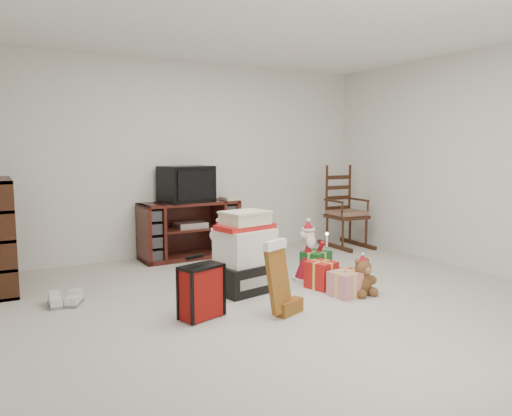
{
  "coord_description": "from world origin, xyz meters",
  "views": [
    {
      "loc": [
        -2.38,
        -3.69,
        1.41
      ],
      "look_at": [
        -0.06,
        0.6,
        0.82
      ],
      "focal_mm": 35.0,
      "sensor_mm": 36.0,
      "label": 1
    }
  ],
  "objects_px": {
    "gift_pile": "(245,257)",
    "crt_television": "(186,184)",
    "red_suitcase": "(201,292)",
    "teddy_bear": "(361,279)",
    "santa_figurine": "(308,258)",
    "mrs_claus_figurine": "(218,258)",
    "tv_stand": "(190,230)",
    "rocking_chair": "(344,218)",
    "sneaker_pair": "(65,301)",
    "gift_cluster": "(329,275)"
  },
  "relations": [
    {
      "from": "teddy_bear",
      "to": "santa_figurine",
      "type": "relative_size",
      "value": 0.54
    },
    {
      "from": "red_suitcase",
      "to": "teddy_bear",
      "type": "distance_m",
      "value": 1.61
    },
    {
      "from": "red_suitcase",
      "to": "teddy_bear",
      "type": "relative_size",
      "value": 1.49
    },
    {
      "from": "rocking_chair",
      "to": "crt_television",
      "type": "bearing_deg",
      "value": 172.91
    },
    {
      "from": "red_suitcase",
      "to": "sneaker_pair",
      "type": "height_order",
      "value": "red_suitcase"
    },
    {
      "from": "red_suitcase",
      "to": "gift_cluster",
      "type": "relative_size",
      "value": 0.64
    },
    {
      "from": "gift_pile",
      "to": "santa_figurine",
      "type": "xyz_separation_m",
      "value": [
        0.75,
        0.01,
        -0.09
      ]
    },
    {
      "from": "santa_figurine",
      "to": "teddy_bear",
      "type": "bearing_deg",
      "value": -76.03
    },
    {
      "from": "mrs_claus_figurine",
      "to": "gift_pile",
      "type": "bearing_deg",
      "value": -78.03
    },
    {
      "from": "santa_figurine",
      "to": "red_suitcase",
      "type": "bearing_deg",
      "value": -158.88
    },
    {
      "from": "tv_stand",
      "to": "gift_pile",
      "type": "distance_m",
      "value": 1.66
    },
    {
      "from": "red_suitcase",
      "to": "mrs_claus_figurine",
      "type": "bearing_deg",
      "value": 40.66
    },
    {
      "from": "mrs_claus_figurine",
      "to": "gift_cluster",
      "type": "bearing_deg",
      "value": -39.89
    },
    {
      "from": "sneaker_pair",
      "to": "gift_cluster",
      "type": "relative_size",
      "value": 0.39
    },
    {
      "from": "red_suitcase",
      "to": "crt_television",
      "type": "height_order",
      "value": "crt_television"
    },
    {
      "from": "tv_stand",
      "to": "santa_figurine",
      "type": "distance_m",
      "value": 1.79
    },
    {
      "from": "mrs_claus_figurine",
      "to": "sneaker_pair",
      "type": "distance_m",
      "value": 1.56
    },
    {
      "from": "sneaker_pair",
      "to": "rocking_chair",
      "type": "bearing_deg",
      "value": 24.14
    },
    {
      "from": "red_suitcase",
      "to": "santa_figurine",
      "type": "relative_size",
      "value": 0.81
    },
    {
      "from": "teddy_bear",
      "to": "gift_cluster",
      "type": "xyz_separation_m",
      "value": [
        -0.12,
        0.35,
        -0.03
      ]
    },
    {
      "from": "gift_pile",
      "to": "mrs_claus_figurine",
      "type": "height_order",
      "value": "gift_pile"
    },
    {
      "from": "mrs_claus_figurine",
      "to": "crt_television",
      "type": "bearing_deg",
      "value": 84.44
    },
    {
      "from": "tv_stand",
      "to": "rocking_chair",
      "type": "xyz_separation_m",
      "value": [
        2.21,
        -0.33,
        0.05
      ]
    },
    {
      "from": "gift_cluster",
      "to": "crt_television",
      "type": "relative_size",
      "value": 1.18
    },
    {
      "from": "sneaker_pair",
      "to": "crt_television",
      "type": "distance_m",
      "value": 2.3
    },
    {
      "from": "red_suitcase",
      "to": "gift_cluster",
      "type": "bearing_deg",
      "value": -8.94
    },
    {
      "from": "tv_stand",
      "to": "santa_figurine",
      "type": "relative_size",
      "value": 1.96
    },
    {
      "from": "red_suitcase",
      "to": "crt_television",
      "type": "distance_m",
      "value": 2.43
    },
    {
      "from": "teddy_bear",
      "to": "gift_cluster",
      "type": "relative_size",
      "value": 0.43
    },
    {
      "from": "gift_pile",
      "to": "crt_television",
      "type": "distance_m",
      "value": 1.77
    },
    {
      "from": "red_suitcase",
      "to": "crt_television",
      "type": "relative_size",
      "value": 0.76
    },
    {
      "from": "mrs_claus_figurine",
      "to": "sneaker_pair",
      "type": "bearing_deg",
      "value": -176.78
    },
    {
      "from": "santa_figurine",
      "to": "mrs_claus_figurine",
      "type": "height_order",
      "value": "same"
    },
    {
      "from": "gift_cluster",
      "to": "crt_television",
      "type": "xyz_separation_m",
      "value": [
        -0.77,
        1.96,
        0.82
      ]
    },
    {
      "from": "tv_stand",
      "to": "mrs_claus_figurine",
      "type": "xyz_separation_m",
      "value": [
        -0.15,
        -1.21,
        -0.11
      ]
    },
    {
      "from": "tv_stand",
      "to": "gift_cluster",
      "type": "relative_size",
      "value": 1.56
    },
    {
      "from": "crt_television",
      "to": "sneaker_pair",
      "type": "bearing_deg",
      "value": -153.83
    },
    {
      "from": "gift_pile",
      "to": "red_suitcase",
      "type": "bearing_deg",
      "value": -153.99
    },
    {
      "from": "santa_figurine",
      "to": "sneaker_pair",
      "type": "distance_m",
      "value": 2.42
    },
    {
      "from": "rocking_chair",
      "to": "santa_figurine",
      "type": "distance_m",
      "value": 2.01
    },
    {
      "from": "mrs_claus_figurine",
      "to": "tv_stand",
      "type": "bearing_deg",
      "value": 82.89
    },
    {
      "from": "santa_figurine",
      "to": "sneaker_pair",
      "type": "bearing_deg",
      "value": 171.78
    },
    {
      "from": "gift_pile",
      "to": "gift_cluster",
      "type": "xyz_separation_m",
      "value": [
        0.79,
        -0.3,
        -0.22
      ]
    },
    {
      "from": "gift_pile",
      "to": "teddy_bear",
      "type": "bearing_deg",
      "value": -47.64
    },
    {
      "from": "teddy_bear",
      "to": "sneaker_pair",
      "type": "xyz_separation_m",
      "value": [
        -2.56,
        1.01,
        -0.11
      ]
    },
    {
      "from": "tv_stand",
      "to": "rocking_chair",
      "type": "height_order",
      "value": "rocking_chair"
    },
    {
      "from": "teddy_bear",
      "to": "mrs_claus_figurine",
      "type": "distance_m",
      "value": 1.49
    },
    {
      "from": "gift_cluster",
      "to": "crt_television",
      "type": "height_order",
      "value": "crt_television"
    },
    {
      "from": "gift_pile",
      "to": "sneaker_pair",
      "type": "xyz_separation_m",
      "value": [
        -1.64,
        0.36,
        -0.3
      ]
    },
    {
      "from": "rocking_chair",
      "to": "mrs_claus_figurine",
      "type": "bearing_deg",
      "value": -158.02
    }
  ]
}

